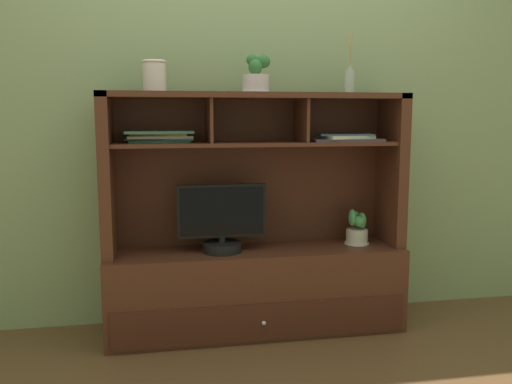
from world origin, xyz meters
name	(u,v)px	position (x,y,z in m)	size (l,w,h in m)	color
floor_plane	(256,330)	(0.00, 0.00, -0.01)	(6.00, 6.00, 0.02)	brown
back_wall	(248,80)	(0.00, 0.24, 1.40)	(6.00, 0.02, 2.80)	gray
media_console	(256,261)	(0.00, 0.01, 0.39)	(1.63, 0.45, 1.32)	#4D2719
tv_monitor	(222,223)	(-0.19, -0.04, 0.62)	(0.48, 0.21, 0.37)	black
potted_orchid	(357,230)	(0.59, 0.00, 0.55)	(0.14, 0.14, 0.20)	beige
magazine_stack_left	(345,138)	(0.49, -0.04, 1.07)	(0.39, 0.25, 0.04)	#3A3039
magazine_stack_centre	(159,136)	(-0.51, 0.04, 1.09)	(0.38, 0.24, 0.06)	#3F7264
diffuser_bottle	(350,81)	(0.53, 0.02, 1.39)	(0.06, 0.06, 0.33)	#AAB7AB
potted_succulent	(256,78)	(0.00, 0.01, 1.39)	(0.16, 0.16, 0.20)	silver
ceramic_vase	(154,76)	(-0.53, 0.01, 1.40)	(0.12, 0.12, 0.16)	silver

